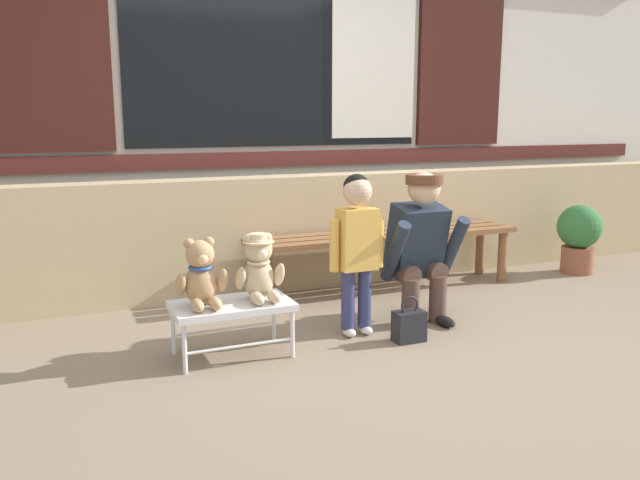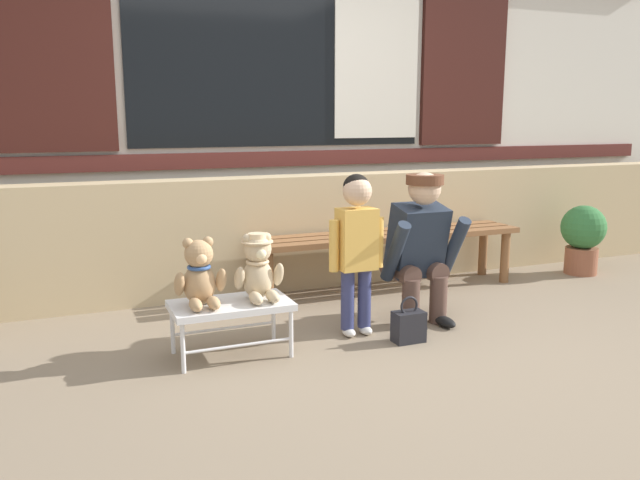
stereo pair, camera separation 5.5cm
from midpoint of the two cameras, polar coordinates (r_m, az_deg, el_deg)
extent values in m
plane|color=#84725B|center=(3.73, 6.02, -9.26)|extent=(60.00, 60.00, 0.00)
cube|color=tan|center=(4.87, -2.11, 0.76)|extent=(7.97, 0.25, 0.85)
cube|color=silver|center=(5.30, -4.35, 15.18)|extent=(8.13, 0.20, 3.36)
cube|color=#56231E|center=(5.18, -3.79, 7.21)|extent=(7.48, 0.04, 0.12)
cube|color=black|center=(5.20, -3.93, 16.05)|extent=(2.40, 0.03, 1.40)
cube|color=silver|center=(5.51, 4.51, 15.75)|extent=(0.76, 0.02, 1.29)
cube|color=#3D1914|center=(4.89, -23.52, 15.54)|extent=(0.84, 0.05, 1.43)
cube|color=#3D1914|center=(5.96, 12.08, 15.18)|extent=(0.84, 0.05, 1.43)
cube|color=brown|center=(4.64, 6.36, 0.15)|extent=(2.10, 0.11, 0.04)
cube|color=brown|center=(4.77, 5.51, 0.44)|extent=(2.10, 0.11, 0.04)
cube|color=brown|center=(4.89, 4.70, 0.72)|extent=(2.10, 0.11, 0.04)
cylinder|color=brown|center=(4.31, -5.04, -3.68)|extent=(0.07, 0.07, 0.40)
cylinder|color=brown|center=(4.57, -6.15, -2.86)|extent=(0.07, 0.07, 0.40)
cylinder|color=brown|center=(5.23, 15.57, -1.44)|extent=(0.07, 0.07, 0.40)
cylinder|color=brown|center=(5.44, 13.73, -0.87)|extent=(0.07, 0.07, 0.40)
cube|color=silver|center=(3.50, -8.29, -5.79)|extent=(0.64, 0.36, 0.04)
cylinder|color=silver|center=(3.35, -12.39, -9.43)|extent=(0.02, 0.02, 0.26)
cylinder|color=silver|center=(3.63, -13.32, -7.87)|extent=(0.02, 0.02, 0.26)
cylinder|color=silver|center=(3.49, -2.92, -8.31)|extent=(0.02, 0.02, 0.26)
cylinder|color=silver|center=(3.76, -4.53, -6.92)|extent=(0.02, 0.02, 0.26)
cylinder|color=silver|center=(3.42, -7.54, -9.31)|extent=(0.58, 0.02, 0.02)
cylinder|color=silver|center=(3.69, -8.83, -7.80)|extent=(0.58, 0.02, 0.02)
ellipsoid|color=tan|center=(3.45, -11.00, -3.93)|extent=(0.17, 0.14, 0.22)
sphere|color=tan|center=(3.40, -11.07, -1.26)|extent=(0.15, 0.15, 0.15)
sphere|color=#F4C188|center=(3.35, -10.86, -1.63)|extent=(0.06, 0.06, 0.06)
sphere|color=tan|center=(3.39, -12.01, -0.33)|extent=(0.06, 0.06, 0.06)
ellipsoid|color=tan|center=(3.39, -12.72, -3.88)|extent=(0.06, 0.11, 0.16)
ellipsoid|color=tan|center=(3.35, -11.31, -5.71)|extent=(0.06, 0.15, 0.06)
sphere|color=tan|center=(3.41, -10.28, -0.19)|extent=(0.06, 0.06, 0.06)
ellipsoid|color=tan|center=(3.44, -9.12, -3.56)|extent=(0.06, 0.11, 0.16)
ellipsoid|color=tan|center=(3.37, -9.75, -5.55)|extent=(0.06, 0.15, 0.06)
torus|color=#335699|center=(3.42, -11.04, -2.41)|extent=(0.13, 0.13, 0.02)
ellipsoid|color=#CCB289|center=(3.53, -5.92, -3.45)|extent=(0.17, 0.14, 0.22)
sphere|color=#CCB289|center=(3.48, -5.92, -0.83)|extent=(0.15, 0.15, 0.15)
sphere|color=#FFEEBB|center=(3.43, -5.65, -1.20)|extent=(0.06, 0.06, 0.06)
sphere|color=#CCB289|center=(3.46, -6.82, 0.08)|extent=(0.06, 0.06, 0.06)
ellipsoid|color=#CCB289|center=(3.46, -7.51, -3.41)|extent=(0.06, 0.11, 0.16)
ellipsoid|color=#CCB289|center=(3.43, -6.06, -5.18)|extent=(0.06, 0.15, 0.06)
sphere|color=#CCB289|center=(3.49, -5.17, 0.21)|extent=(0.06, 0.06, 0.06)
ellipsoid|color=#CCB289|center=(3.53, -4.07, -3.08)|extent=(0.06, 0.11, 0.16)
ellipsoid|color=#CCB289|center=(3.45, -4.57, -5.02)|extent=(0.06, 0.15, 0.06)
torus|color=beige|center=(3.50, -5.92, -1.96)|extent=(0.13, 0.13, 0.02)
cylinder|color=beige|center=(3.48, -5.96, -0.15)|extent=(0.17, 0.17, 0.01)
cylinder|color=beige|center=(3.47, -5.97, 0.21)|extent=(0.10, 0.10, 0.04)
cylinder|color=navy|center=(3.80, 2.08, -5.30)|extent=(0.08, 0.08, 0.36)
ellipsoid|color=silver|center=(3.84, 2.19, -8.17)|extent=(0.07, 0.12, 0.05)
cylinder|color=navy|center=(3.85, 3.57, -5.11)|extent=(0.08, 0.08, 0.36)
ellipsoid|color=silver|center=(3.89, 3.67, -7.95)|extent=(0.07, 0.12, 0.05)
cube|color=#EAB24C|center=(3.74, 2.88, 0.10)|extent=(0.22, 0.15, 0.36)
cylinder|color=#EAB24C|center=(3.69, 0.85, -0.53)|extent=(0.06, 0.06, 0.30)
cylinder|color=#EAB24C|center=(3.81, 4.83, -0.18)|extent=(0.06, 0.06, 0.30)
sphere|color=#DBB28E|center=(3.70, 2.92, 4.36)|extent=(0.17, 0.17, 0.17)
sphere|color=black|center=(3.71, 2.84, 4.69)|extent=(0.16, 0.16, 0.16)
cylinder|color=brown|center=(4.02, 7.64, -5.53)|extent=(0.11, 0.11, 0.30)
cylinder|color=brown|center=(4.09, 6.69, -2.75)|extent=(0.13, 0.32, 0.13)
ellipsoid|color=black|center=(3.99, 8.19, -7.47)|extent=(0.09, 0.20, 0.06)
cylinder|color=brown|center=(4.12, 10.03, -5.18)|extent=(0.11, 0.11, 0.30)
cylinder|color=brown|center=(4.19, 9.06, -2.48)|extent=(0.13, 0.32, 0.13)
ellipsoid|color=black|center=(4.10, 10.59, -7.07)|extent=(0.09, 0.20, 0.06)
cube|color=#232D3D|center=(4.08, 8.18, 0.03)|extent=(0.32, 0.30, 0.47)
cylinder|color=#232D3D|center=(3.89, 6.29, -1.03)|extent=(0.08, 0.28, 0.40)
cylinder|color=#232D3D|center=(4.11, 11.39, -0.54)|extent=(0.08, 0.28, 0.40)
sphere|color=#DBB28E|center=(3.97, 8.84, 4.54)|extent=(0.20, 0.20, 0.20)
cylinder|color=brown|center=(3.96, 8.86, 5.33)|extent=(0.23, 0.23, 0.06)
cube|color=brown|center=(4.28, 9.67, -1.41)|extent=(0.10, 0.22, 0.16)
cube|color=#232328|center=(3.77, 7.49, -7.60)|extent=(0.18, 0.11, 0.18)
torus|color=#232328|center=(3.73, 7.54, -5.78)|extent=(0.11, 0.01, 0.11)
cylinder|color=brown|center=(5.74, 21.59, -1.64)|extent=(0.26, 0.26, 0.22)
sphere|color=#337038|center=(5.69, 21.79, 1.11)|extent=(0.36, 0.36, 0.36)
camera|label=1|loc=(0.03, -90.41, -0.08)|focal=36.06mm
camera|label=2|loc=(0.03, 89.59, 0.08)|focal=36.06mm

